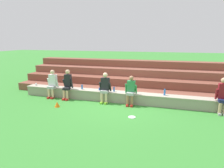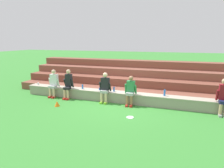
# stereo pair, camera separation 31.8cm
# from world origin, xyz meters

# --- Properties ---
(ground_plane) EXTENTS (80.00, 80.00, 0.00)m
(ground_plane) POSITION_xyz_m (0.00, 0.00, 0.00)
(ground_plane) COLOR #388433
(stone_seating_wall) EXTENTS (9.56, 0.52, 0.48)m
(stone_seating_wall) POSITION_xyz_m (0.00, 0.24, 0.25)
(stone_seating_wall) COLOR gray
(stone_seating_wall) RESTS_ON ground
(brick_bleachers) EXTENTS (12.01, 3.18, 1.60)m
(brick_bleachers) POSITION_xyz_m (0.00, 2.72, 0.60)
(brick_bleachers) COLOR brown
(brick_bleachers) RESTS_ON ground
(person_far_left) EXTENTS (0.56, 0.51, 1.36)m
(person_far_left) POSITION_xyz_m (-3.27, 0.01, 0.73)
(person_far_left) COLOR beige
(person_far_left) RESTS_ON ground
(person_left_of_center) EXTENTS (0.49, 0.56, 1.41)m
(person_left_of_center) POSITION_xyz_m (-2.46, 0.02, 0.74)
(person_left_of_center) COLOR #DBAD89
(person_left_of_center) RESTS_ON ground
(person_center) EXTENTS (0.55, 0.48, 1.37)m
(person_center) POSITION_xyz_m (-0.55, -0.02, 0.73)
(person_center) COLOR beige
(person_center) RESTS_ON ground
(person_right_of_center) EXTENTS (0.52, 0.50, 1.28)m
(person_right_of_center) POSITION_xyz_m (0.63, -0.03, 0.68)
(person_right_of_center) COLOR #996B4C
(person_right_of_center) RESTS_ON ground
(person_far_right) EXTENTS (0.49, 0.53, 1.39)m
(person_far_right) POSITION_xyz_m (4.17, 0.01, 0.73)
(person_far_right) COLOR tan
(person_far_right) RESTS_ON ground
(water_bottle_mid_right) EXTENTS (0.08, 0.08, 0.23)m
(water_bottle_mid_right) POSITION_xyz_m (-1.78, 0.22, 0.58)
(water_bottle_mid_right) COLOR blue
(water_bottle_mid_right) RESTS_ON stone_seating_wall
(water_bottle_center_gap) EXTENTS (0.07, 0.07, 0.24)m
(water_bottle_center_gap) POSITION_xyz_m (-0.20, 0.26, 0.59)
(water_bottle_center_gap) COLOR blue
(water_bottle_center_gap) RESTS_ON stone_seating_wall
(water_bottle_mid_left) EXTENTS (0.08, 0.08, 0.27)m
(water_bottle_mid_left) POSITION_xyz_m (2.04, 0.27, 0.61)
(water_bottle_mid_left) COLOR blue
(water_bottle_mid_left) RESTS_ON stone_seating_wall
(plastic_cup_right_end) EXTENTS (0.08, 0.08, 0.10)m
(plastic_cup_right_end) POSITION_xyz_m (-4.43, 0.28, 0.53)
(plastic_cup_right_end) COLOR white
(plastic_cup_right_end) RESTS_ON stone_seating_wall
(plastic_cup_left_end) EXTENTS (0.09, 0.09, 0.11)m
(plastic_cup_left_end) POSITION_xyz_m (-0.91, 0.27, 0.53)
(plastic_cup_left_end) COLOR blue
(plastic_cup_left_end) RESTS_ON stone_seating_wall
(frisbee) EXTENTS (0.27, 0.27, 0.02)m
(frisbee) POSITION_xyz_m (0.95, -1.39, 0.01)
(frisbee) COLOR white
(frisbee) RESTS_ON ground
(sports_cone) EXTENTS (0.22, 0.22, 0.22)m
(sports_cone) POSITION_xyz_m (-2.31, -1.17, 0.11)
(sports_cone) COLOR orange
(sports_cone) RESTS_ON ground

